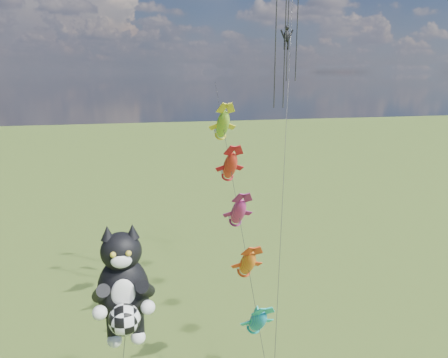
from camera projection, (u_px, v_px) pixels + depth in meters
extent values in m
ellipsoid|color=black|center=(124.00, 292.00, 19.24)|extent=(2.81, 2.57, 3.33)
ellipsoid|color=black|center=(121.00, 251.00, 18.68)|extent=(2.23, 2.13, 1.68)
cone|color=black|center=(107.00, 233.00, 18.36)|extent=(0.75, 0.75, 0.62)
cone|color=black|center=(132.00, 231.00, 18.58)|extent=(0.75, 0.75, 0.62)
ellipsoid|color=white|center=(121.00, 261.00, 18.07)|extent=(0.97, 0.72, 0.60)
ellipsoid|color=white|center=(123.00, 294.00, 18.43)|extent=(1.11, 0.74, 1.37)
sphere|color=gold|center=(113.00, 255.00, 17.86)|extent=(0.25, 0.25, 0.25)
sphere|color=gold|center=(129.00, 253.00, 17.99)|extent=(0.25, 0.25, 0.25)
sphere|color=white|center=(100.00, 313.00, 18.06)|extent=(0.62, 0.62, 0.62)
sphere|color=white|center=(148.00, 307.00, 18.48)|extent=(0.62, 0.62, 0.62)
sphere|color=white|center=(115.00, 340.00, 19.52)|extent=(0.67, 0.67, 0.67)
sphere|color=white|center=(138.00, 337.00, 19.74)|extent=(0.67, 0.67, 0.67)
sphere|color=white|center=(124.00, 320.00, 18.04)|extent=(1.32, 1.32, 1.32)
cylinder|color=black|center=(242.00, 233.00, 26.68)|extent=(0.08, 15.83, 17.76)
ellipsoid|color=blue|center=(258.00, 321.00, 24.31)|extent=(0.89, 2.40, 2.54)
ellipsoid|color=orange|center=(248.00, 263.00, 25.82)|extent=(0.89, 2.40, 2.54)
ellipsoid|color=#D83377|center=(238.00, 212.00, 27.32)|extent=(0.89, 2.40, 2.54)
ellipsoid|color=#E54719|center=(230.00, 166.00, 28.83)|extent=(0.89, 2.40, 2.54)
ellipsoid|color=green|center=(223.00, 124.00, 30.33)|extent=(0.89, 2.40, 2.54)
cylinder|color=black|center=(285.00, 154.00, 26.18)|extent=(6.52, 15.82, 27.38)
cylinder|color=black|center=(275.00, 50.00, 29.97)|extent=(0.08, 0.08, 8.32)
cylinder|color=black|center=(284.00, 50.00, 30.11)|extent=(0.08, 0.08, 8.32)
cylinder|color=black|center=(288.00, 29.00, 32.41)|extent=(0.08, 0.08, 7.97)
cylinder|color=black|center=(296.00, 29.00, 32.56)|extent=(0.08, 0.08, 7.97)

